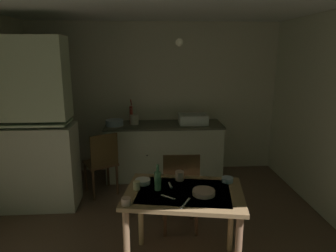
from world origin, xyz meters
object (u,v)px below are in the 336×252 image
at_px(hutch_cabinet, 36,131).
at_px(chair_far_side, 180,191).
at_px(serving_bowl_wide, 227,180).
at_px(dining_table, 184,203).
at_px(chair_by_counter, 102,162).
at_px(teacup_mint, 137,185).
at_px(glass_bottle, 158,180).
at_px(sink_basin, 193,119).
at_px(hand_pump, 131,113).
at_px(mixing_bowl_counter, 115,123).

bearing_deg(hutch_cabinet, chair_far_side, -22.35).
bearing_deg(serving_bowl_wide, dining_table, -158.22).
distance_m(chair_by_counter, teacup_mint, 1.63).
relative_size(serving_bowl_wide, teacup_mint, 1.45).
distance_m(chair_far_side, glass_bottle, 0.70).
relative_size(chair_by_counter, serving_bowl_wide, 8.31).
distance_m(serving_bowl_wide, glass_bottle, 0.68).
relative_size(sink_basin, glass_bottle, 1.87).
xyz_separation_m(chair_far_side, teacup_mint, (-0.45, -0.52, 0.31)).
relative_size(chair_by_counter, teacup_mint, 12.06).
xyz_separation_m(serving_bowl_wide, glass_bottle, (-0.66, -0.12, 0.07)).
bearing_deg(chair_by_counter, dining_table, -58.66).
height_order(hand_pump, glass_bottle, hand_pump).
bearing_deg(glass_bottle, teacup_mint, 174.17).
bearing_deg(chair_far_side, mixing_bowl_counter, 118.88).
distance_m(chair_far_side, serving_bowl_wide, 0.65).
height_order(mixing_bowl_counter, teacup_mint, mixing_bowl_counter).
bearing_deg(chair_by_counter, sink_basin, 24.48).
bearing_deg(sink_basin, teacup_mint, -110.96).
bearing_deg(chair_far_side, hutch_cabinet, 157.65).
xyz_separation_m(sink_basin, mixing_bowl_counter, (-1.22, -0.05, -0.03)).
height_order(hutch_cabinet, glass_bottle, hutch_cabinet).
bearing_deg(chair_by_counter, chair_far_side, -44.96).
bearing_deg(serving_bowl_wide, hutch_cabinet, 152.20).
bearing_deg(chair_by_counter, mixing_bowl_counter, 76.87).
height_order(chair_far_side, teacup_mint, chair_far_side).
relative_size(teacup_mint, glass_bottle, 0.32).
bearing_deg(dining_table, serving_bowl_wide, 21.78).
bearing_deg(serving_bowl_wide, chair_by_counter, 134.81).
distance_m(hutch_cabinet, mixing_bowl_counter, 1.22).
bearing_deg(glass_bottle, chair_far_side, 64.28).
relative_size(sink_basin, serving_bowl_wide, 4.06).
bearing_deg(chair_by_counter, glass_bottle, -64.47).
bearing_deg(chair_by_counter, serving_bowl_wide, -45.19).
xyz_separation_m(chair_far_side, chair_by_counter, (-0.99, 0.98, -0.01)).
xyz_separation_m(hand_pump, dining_table, (0.57, -2.23, -0.38)).
bearing_deg(chair_far_side, chair_by_counter, 135.04).
height_order(mixing_bowl_counter, chair_by_counter, mixing_bowl_counter).
bearing_deg(hutch_cabinet, serving_bowl_wide, -27.80).
height_order(hand_pump, mixing_bowl_counter, hand_pump).
height_order(sink_basin, teacup_mint, sink_basin).
bearing_deg(hutch_cabinet, mixing_bowl_counter, 43.83).
distance_m(mixing_bowl_counter, chair_by_counter, 0.72).
distance_m(mixing_bowl_counter, glass_bottle, 2.17).
relative_size(hutch_cabinet, teacup_mint, 28.77).
relative_size(hand_pump, serving_bowl_wide, 3.60).
relative_size(chair_far_side, teacup_mint, 12.55).
relative_size(dining_table, chair_by_counter, 1.26).
height_order(hand_pump, dining_table, hand_pump).
bearing_deg(chair_by_counter, hand_pump, 59.90).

